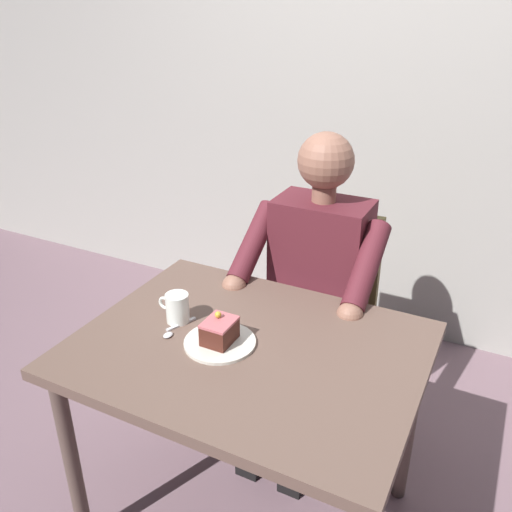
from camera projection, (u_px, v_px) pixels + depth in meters
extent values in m
cube|color=#AAA8A0|center=(397.00, 43.00, 2.52)|extent=(6.40, 0.12, 3.00)
cube|color=brown|center=(248.00, 350.00, 1.63)|extent=(1.03, 0.80, 0.04)
cylinder|color=brown|center=(72.00, 462.00, 1.71)|extent=(0.05, 0.05, 0.73)
cylinder|color=brown|center=(410.00, 419.00, 1.88)|extent=(0.05, 0.05, 0.73)
cylinder|color=brown|center=(190.00, 349.00, 2.25)|extent=(0.05, 0.05, 0.73)
cube|color=brown|center=(318.00, 330.00, 2.27)|extent=(0.42, 0.42, 0.04)
cube|color=brown|center=(336.00, 260.00, 2.32)|extent=(0.38, 0.04, 0.45)
cylinder|color=brown|center=(341.00, 408.00, 2.14)|extent=(0.04, 0.04, 0.43)
cylinder|color=brown|center=(260.00, 382.00, 2.29)|extent=(0.04, 0.04, 0.43)
cylinder|color=brown|center=(367.00, 360.00, 2.43)|extent=(0.04, 0.04, 0.43)
cylinder|color=brown|center=(294.00, 339.00, 2.58)|extent=(0.04, 0.04, 0.43)
cube|color=#571E28|center=(320.00, 268.00, 2.12)|extent=(0.36, 0.22, 0.56)
sphere|color=#946350|center=(326.00, 161.00, 1.93)|extent=(0.21, 0.21, 0.21)
cylinder|color=#946350|center=(324.00, 193.00, 1.99)|extent=(0.09, 0.09, 0.06)
cylinder|color=#571E28|center=(367.00, 266.00, 1.87)|extent=(0.08, 0.33, 0.26)
sphere|color=#946350|center=(350.00, 315.00, 1.79)|extent=(0.09, 0.09, 0.09)
cylinder|color=#571E28|center=(254.00, 242.00, 2.05)|extent=(0.08, 0.33, 0.26)
sphere|color=#946350|center=(234.00, 286.00, 1.97)|extent=(0.09, 0.09, 0.09)
cylinder|color=#292B37|center=(326.00, 353.00, 2.12)|extent=(0.13, 0.38, 0.14)
cylinder|color=#292B37|center=(285.00, 341.00, 2.19)|extent=(0.13, 0.38, 0.14)
cylinder|color=#292B37|center=(307.00, 425.00, 2.07)|extent=(0.11, 0.11, 0.41)
cube|color=black|center=(299.00, 470.00, 2.10)|extent=(0.09, 0.22, 0.05)
cylinder|color=#292B37|center=(265.00, 411.00, 2.15)|extent=(0.11, 0.11, 0.41)
cube|color=black|center=(258.00, 454.00, 2.18)|extent=(0.09, 0.22, 0.05)
cylinder|color=silver|center=(220.00, 342.00, 1.63)|extent=(0.22, 0.22, 0.01)
cube|color=#4D2118|center=(220.00, 332.00, 1.61)|extent=(0.08, 0.10, 0.06)
cube|color=#C86168|center=(219.00, 322.00, 1.60)|extent=(0.08, 0.10, 0.01)
sphere|color=gold|center=(218.00, 315.00, 1.61)|extent=(0.02, 0.02, 0.02)
cylinder|color=white|center=(178.00, 308.00, 1.73)|extent=(0.08, 0.08, 0.10)
torus|color=white|center=(165.00, 303.00, 1.74)|extent=(0.05, 0.01, 0.05)
cylinder|color=black|center=(177.00, 296.00, 1.71)|extent=(0.07, 0.07, 0.01)
cube|color=silver|center=(181.00, 324.00, 1.72)|extent=(0.05, 0.11, 0.01)
ellipsoid|color=silver|center=(168.00, 335.00, 1.66)|extent=(0.03, 0.04, 0.01)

